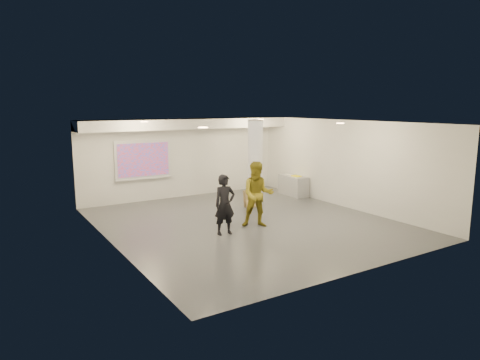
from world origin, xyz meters
TOP-DOWN VIEW (x-y plane):
  - floor at (0.00, 0.00)m, footprint 8.00×9.00m
  - ceiling at (0.00, 0.00)m, footprint 8.00×9.00m
  - wall_back at (0.00, 4.50)m, footprint 8.00×0.01m
  - wall_front at (0.00, -4.50)m, footprint 8.00×0.01m
  - wall_left at (-4.00, 0.00)m, footprint 0.01×9.00m
  - wall_right at (4.00, 0.00)m, footprint 0.01×9.00m
  - soffit_band at (0.00, 3.95)m, footprint 8.00×1.10m
  - downlight_nw at (-2.20, 2.50)m, footprint 0.22×0.22m
  - downlight_ne at (2.20, 2.50)m, footprint 0.22×0.22m
  - downlight_sw at (-2.20, -1.50)m, footprint 0.22×0.22m
  - downlight_se at (2.20, -1.50)m, footprint 0.22×0.22m
  - column at (1.50, 1.80)m, footprint 0.52×0.52m
  - projection_screen at (-1.60, 4.45)m, footprint 2.10×0.13m
  - credenza at (3.72, 2.41)m, footprint 0.63×1.36m
  - papers_stack at (3.74, 2.72)m, footprint 0.28×0.32m
  - postit_pad at (3.70, 2.22)m, footprint 0.27×0.36m
  - cardboard_back at (1.25, 1.82)m, footprint 0.54×0.25m
  - cardboard_front at (1.24, 1.56)m, footprint 0.54×0.27m
  - woman at (-1.13, -0.62)m, footprint 0.63×0.44m
  - man at (0.05, -0.49)m, footprint 1.16×1.09m

SIDE VIEW (x-z plane):
  - floor at x=0.00m, z-range -0.01..0.01m
  - cardboard_front at x=1.24m, z-range 0.00..0.57m
  - cardboard_back at x=1.25m, z-range 0.00..0.58m
  - credenza at x=3.72m, z-range 0.00..0.77m
  - papers_stack at x=3.74m, z-range 0.77..0.79m
  - postit_pad at x=3.70m, z-range 0.77..0.81m
  - woman at x=-1.13m, z-range 0.00..1.65m
  - man at x=0.05m, z-range 0.00..1.91m
  - wall_back at x=0.00m, z-range 0.00..3.00m
  - wall_front at x=0.00m, z-range 0.00..3.00m
  - wall_left at x=-4.00m, z-range 0.00..3.00m
  - wall_right at x=4.00m, z-range 0.00..3.00m
  - column at x=1.50m, z-range 0.00..3.00m
  - projection_screen at x=-1.60m, z-range 0.82..2.24m
  - soffit_band at x=0.00m, z-range 2.64..3.00m
  - downlight_nw at x=-2.20m, z-range 2.97..2.99m
  - downlight_ne at x=2.20m, z-range 2.97..2.99m
  - downlight_sw at x=-2.20m, z-range 2.97..2.99m
  - downlight_se at x=2.20m, z-range 2.97..2.99m
  - ceiling at x=0.00m, z-range 3.00..3.00m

